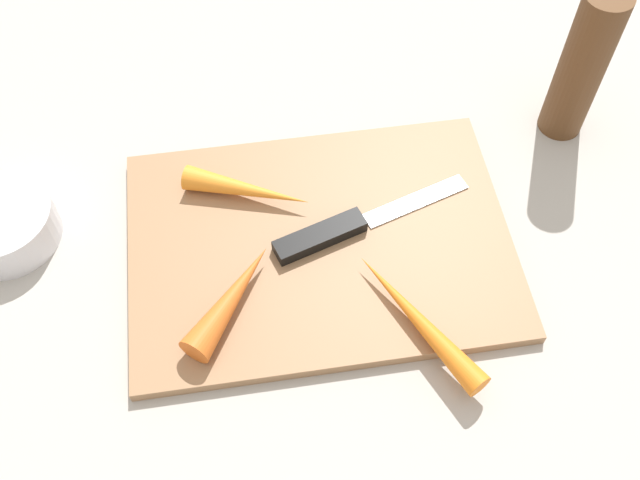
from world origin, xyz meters
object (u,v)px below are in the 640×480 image
object	(u,v)px
cutting_board	(320,243)
pepper_grinder	(582,67)
carrot_shortest	(231,298)
carrot_medium	(247,190)
small_bowl	(3,225)
knife	(337,231)
carrot_longest	(417,319)

from	to	relation	value
cutting_board	pepper_grinder	world-z (taller)	pepper_grinder
carrot_shortest	carrot_medium	distance (m)	0.12
pepper_grinder	small_bowl	bearing A→B (deg)	5.87
carrot_medium	small_bowl	bearing A→B (deg)	-156.35
carrot_shortest	pepper_grinder	world-z (taller)	pepper_grinder
cutting_board	knife	bearing A→B (deg)	-168.44
cutting_board	carrot_medium	size ratio (longest dim) A/B	2.87
carrot_shortest	cutting_board	bearing A→B (deg)	-18.94
knife	carrot_medium	size ratio (longest dim) A/B	1.57
carrot_longest	carrot_medium	bearing A→B (deg)	11.16
small_bowl	pepper_grinder	xyz separation A→B (m)	(-0.57, -0.06, 0.06)
carrot_medium	small_bowl	xyz separation A→B (m)	(0.23, 0.00, -0.00)
carrot_medium	carrot_longest	xyz separation A→B (m)	(-0.13, 0.16, -0.00)
cutting_board	carrot_shortest	distance (m)	0.11
carrot_shortest	pepper_grinder	xyz separation A→B (m)	(-0.36, -0.17, 0.06)
small_bowl	pepper_grinder	distance (m)	0.58
carrot_medium	knife	bearing A→B (deg)	-12.71
cutting_board	carrot_longest	world-z (taller)	carrot_longest
carrot_medium	carrot_longest	bearing A→B (deg)	-27.74
knife	carrot_medium	bearing A→B (deg)	126.51
carrot_shortest	small_bowl	distance (m)	0.24
knife	carrot_longest	distance (m)	0.12
carrot_medium	pepper_grinder	world-z (taller)	pepper_grinder
cutting_board	carrot_longest	size ratio (longest dim) A/B	2.29
pepper_grinder	knife	bearing A→B (deg)	23.35
cutting_board	small_bowl	world-z (taller)	small_bowl
carrot_longest	pepper_grinder	bearing A→B (deg)	-71.97
cutting_board	small_bowl	bearing A→B (deg)	-10.93
carrot_longest	small_bowl	xyz separation A→B (m)	(0.37, -0.16, -0.00)
knife	carrot_medium	xyz separation A→B (m)	(0.08, -0.06, 0.01)
carrot_medium	carrot_shortest	bearing A→B (deg)	-78.93
carrot_medium	pepper_grinder	distance (m)	0.35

